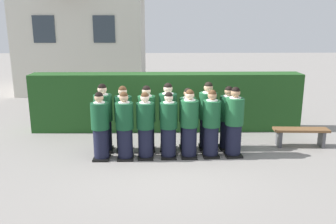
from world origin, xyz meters
TOP-DOWN VIEW (x-y plane):
  - ground_plane at (0.00, 0.00)m, footprint 60.00×60.00m
  - student_front_row_0 at (-1.58, -0.08)m, footprint 0.42×0.47m
  - student_front_row_1 at (-1.02, -0.08)m, footprint 0.42×0.47m
  - student_front_row_2 at (-0.54, -0.02)m, footprint 0.41×0.50m
  - student_front_row_3 at (0.01, -0.00)m, footprint 0.41×0.46m
  - student_front_row_4 at (0.50, 0.02)m, footprint 0.43×0.48m
  - student_front_row_5 at (1.02, 0.04)m, footprint 0.42×0.49m
  - student_front_row_6 at (1.57, 0.08)m, footprint 0.44×0.51m
  - student_rear_row_0 at (-1.59, 0.45)m, footprint 0.45×0.50m
  - student_rear_row_1 at (-1.10, 0.47)m, footprint 0.43×0.49m
  - student_rear_row_2 at (-0.52, 0.49)m, footprint 0.43×0.50m
  - student_rear_row_3 at (0.01, 0.53)m, footprint 0.45×0.54m
  - student_rear_row_4 at (0.49, 0.55)m, footprint 0.41×0.47m
  - student_rear_row_5 at (1.00, 0.57)m, footprint 0.45×0.54m
  - student_rear_row_6 at (1.51, 0.56)m, footprint 0.43×0.53m
  - hedge at (0.00, 2.28)m, footprint 7.89×0.70m
  - school_building_main at (-3.72, 9.13)m, footprint 5.81×4.47m
  - wooden_bench at (3.45, 0.68)m, footprint 1.42×0.43m

SIDE VIEW (x-z plane):
  - ground_plane at x=0.00m, z-range 0.00..0.00m
  - wooden_bench at x=3.45m, z-range 0.11..0.59m
  - student_rear_row_4 at x=0.49m, z-range -0.04..1.54m
  - student_front_row_3 at x=0.01m, z-range -0.04..1.55m
  - student_front_row_2 at x=-0.54m, z-range -0.04..1.55m
  - student_front_row_1 at x=-1.02m, z-range -0.04..1.58m
  - student_front_row_0 at x=-1.58m, z-range -0.04..1.58m
  - student_rear_row_6 at x=1.51m, z-range -0.04..1.58m
  - student_front_row_5 at x=1.02m, z-range -0.04..1.59m
  - student_front_row_4 at x=0.50m, z-range -0.04..1.61m
  - student_rear_row_1 at x=-1.10m, z-range -0.04..1.61m
  - student_rear_row_2 at x=-0.52m, z-range -0.04..1.62m
  - student_front_row_6 at x=1.57m, z-range -0.04..1.65m
  - student_rear_row_3 at x=0.01m, z-range -0.04..1.67m
  - student_rear_row_0 at x=-1.59m, z-range -0.04..1.67m
  - student_rear_row_5 at x=1.00m, z-range -0.04..1.69m
  - hedge at x=0.00m, z-range 0.00..1.70m
  - school_building_main at x=-3.72m, z-range 0.08..6.36m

